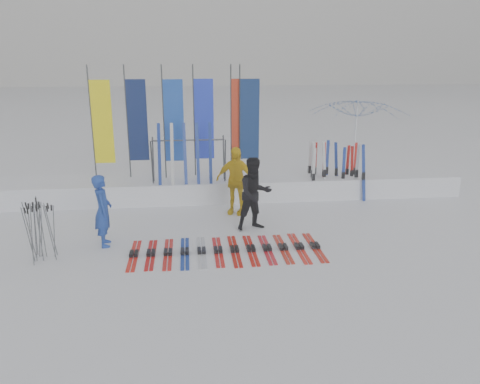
{
  "coord_description": "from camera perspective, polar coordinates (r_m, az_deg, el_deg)",
  "views": [
    {
      "loc": [
        -0.97,
        -8.68,
        4.0
      ],
      "look_at": [
        0.2,
        1.6,
        1.0
      ],
      "focal_mm": 35.0,
      "sensor_mm": 36.0,
      "label": 1
    }
  ],
  "objects": [
    {
      "name": "ground",
      "position": [
        9.6,
        -0.11,
        -8.44
      ],
      "size": [
        120.0,
        120.0,
        0.0
      ],
      "primitive_type": "plane",
      "color": "white",
      "rests_on": "ground"
    },
    {
      "name": "snow_bank",
      "position": [
        13.81,
        -2.23,
        0.63
      ],
      "size": [
        14.0,
        1.6,
        0.6
      ],
      "primitive_type": "cube",
      "color": "white",
      "rests_on": "ground"
    },
    {
      "name": "person_blue",
      "position": [
        10.54,
        -16.37,
        -2.19
      ],
      "size": [
        0.47,
        0.63,
        1.6
      ],
      "primitive_type": "imported",
      "rotation": [
        0.0,
        0.0,
        1.72
      ],
      "color": "#1B3C9D",
      "rests_on": "ground"
    },
    {
      "name": "person_black",
      "position": [
        11.06,
        1.81,
        -0.23
      ],
      "size": [
        1.0,
        0.87,
        1.75
      ],
      "primitive_type": "imported",
      "rotation": [
        0.0,
        0.0,
        0.27
      ],
      "color": "black",
      "rests_on": "ground"
    },
    {
      "name": "person_yellow",
      "position": [
        12.18,
        -0.55,
        1.39
      ],
      "size": [
        1.13,
        0.8,
        1.79
      ],
      "primitive_type": "imported",
      "rotation": [
        0.0,
        0.0,
        -0.39
      ],
      "color": "yellow",
      "rests_on": "ground"
    },
    {
      "name": "tent_canopy",
      "position": [
        15.49,
        13.93,
        6.08
      ],
      "size": [
        3.31,
        3.36,
        2.82
      ],
      "primitive_type": "imported",
      "rotation": [
        0.0,
        0.0,
        -0.08
      ],
      "color": "white",
      "rests_on": "ground"
    },
    {
      "name": "ski_row",
      "position": [
        10.04,
        -1.65,
        -7.08
      ],
      "size": [
        4.04,
        1.7,
        0.07
      ],
      "color": "red",
      "rests_on": "ground"
    },
    {
      "name": "pole_cluster",
      "position": [
        10.35,
        -23.3,
        -4.38
      ],
      "size": [
        0.61,
        0.86,
        1.25
      ],
      "color": "#595B60",
      "rests_on": "ground"
    },
    {
      "name": "feather_flags",
      "position": [
        13.59,
        -6.79,
        8.64
      ],
      "size": [
        4.72,
        0.31,
        3.2
      ],
      "color": "#383A3F",
      "rests_on": "ground"
    },
    {
      "name": "ski_rack",
      "position": [
        13.14,
        -6.28,
        4.59
      ],
      "size": [
        2.04,
        0.8,
        1.23
      ],
      "color": "#383A3F",
      "rests_on": "ground"
    },
    {
      "name": "upright_skis",
      "position": [
        13.98,
        11.4,
        2.62
      ],
      "size": [
        1.51,
        1.07,
        1.69
      ],
      "color": "navy",
      "rests_on": "ground"
    }
  ]
}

